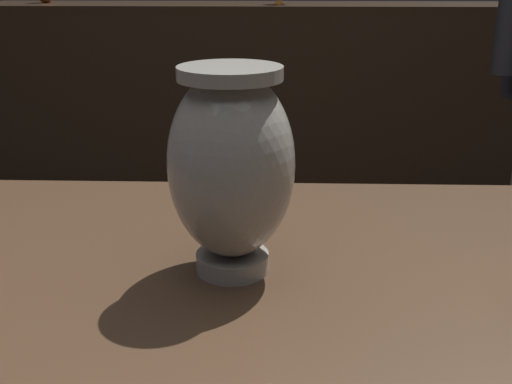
# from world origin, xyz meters

# --- Properties ---
(back_display_shelf) EXTENTS (2.60, 0.40, 0.99)m
(back_display_shelf) POSITION_xyz_m (0.00, 2.20, 0.49)
(back_display_shelf) COLOR black
(back_display_shelf) RESTS_ON ground_plane
(vase_centerpiece) EXTENTS (0.15, 0.15, 0.25)m
(vase_centerpiece) POSITION_xyz_m (-0.06, -0.02, 0.94)
(vase_centerpiece) COLOR gray
(vase_centerpiece) RESTS_ON display_plinth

